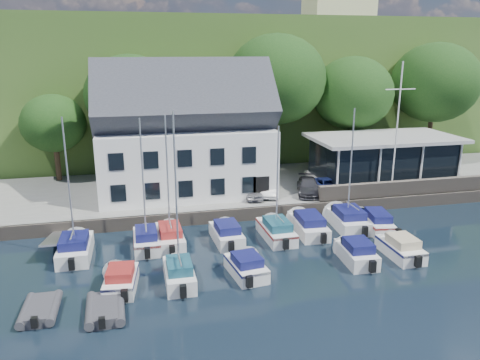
{
  "coord_description": "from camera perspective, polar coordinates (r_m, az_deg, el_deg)",
  "views": [
    {
      "loc": [
        -11.1,
        -21.83,
        12.78
      ],
      "look_at": [
        -4.03,
        9.0,
        3.85
      ],
      "focal_mm": 35.0,
      "sensor_mm": 36.0,
      "label": 1
    }
  ],
  "objects": [
    {
      "name": "boat_r2_1",
      "position": [
        25.54,
        -7.73,
        -3.59
      ],
      "size": [
        1.76,
        5.25,
        8.75
      ],
      "primitive_type": null,
      "rotation": [
        0.0,
        0.0,
        -0.0
      ],
      "color": "silver",
      "rests_on": "ground"
    },
    {
      "name": "quay",
      "position": [
        42.67,
        2.72,
        -0.97
      ],
      "size": [
        60.0,
        13.0,
        1.0
      ],
      "primitive_type": "cube",
      "color": "gray",
      "rests_on": "ground"
    },
    {
      "name": "boat_r2_3",
      "position": [
        30.06,
        14.01,
        -8.35
      ],
      "size": [
        2.13,
        5.0,
        1.47
      ],
      "primitive_type": null,
      "rotation": [
        0.0,
        0.0,
        -0.06
      ],
      "color": "silver",
      "rests_on": "ground"
    },
    {
      "name": "farmhouse",
      "position": [
        81.24,
        11.96,
        20.62
      ],
      "size": [
        10.4,
        7.0,
        8.2
      ],
      "primitive_type": null,
      "color": "beige",
      "rests_on": "hillside"
    },
    {
      "name": "tree_4",
      "position": [
        49.16,
        13.43,
        8.05
      ],
      "size": [
        8.11,
        8.11,
        11.08
      ],
      "primitive_type": null,
      "color": "black",
      "rests_on": "quay"
    },
    {
      "name": "car_white",
      "position": [
        38.96,
        3.65,
        -0.86
      ],
      "size": [
        2.53,
        4.17,
        1.3
      ],
      "primitive_type": "imported",
      "rotation": [
        0.0,
        0.0,
        -0.32
      ],
      "color": "silver",
      "rests_on": "quay"
    },
    {
      "name": "boat_r1_5",
      "position": [
        34.01,
        8.32,
        -5.17
      ],
      "size": [
        2.41,
        6.7,
        1.44
      ],
      "primitive_type": null,
      "rotation": [
        0.0,
        0.0,
        -0.05
      ],
      "color": "silver",
      "rests_on": "ground"
    },
    {
      "name": "dinghy_1",
      "position": [
        24.95,
        -16.13,
        -14.73
      ],
      "size": [
        2.07,
        3.31,
        0.76
      ],
      "primitive_type": null,
      "rotation": [
        0.0,
        0.0,
        0.04
      ],
      "color": "#37373C",
      "rests_on": "ground"
    },
    {
      "name": "boat_r1_4",
      "position": [
        31.55,
        4.58,
        0.27
      ],
      "size": [
        2.09,
        6.07,
        8.74
      ],
      "primitive_type": null,
      "rotation": [
        0.0,
        0.0,
        0.03
      ],
      "color": "silver",
      "rests_on": "ground"
    },
    {
      "name": "tree_1",
      "position": [
        44.74,
        -13.06,
        7.51
      ],
      "size": [
        8.29,
        8.29,
        11.33
      ],
      "primitive_type": null,
      "color": "black",
      "rests_on": "quay"
    },
    {
      "name": "seawall",
      "position": [
        41.99,
        21.06,
        -0.75
      ],
      "size": [
        18.0,
        0.5,
        1.2
      ],
      "primitive_type": "cube",
      "color": "#5B5249",
      "rests_on": "quay"
    },
    {
      "name": "dinghy_0",
      "position": [
        26.0,
        -23.19,
        -14.16
      ],
      "size": [
        1.86,
        3.09,
        0.72
      ],
      "primitive_type": null,
      "rotation": [
        0.0,
        0.0,
        -0.0
      ],
      "color": "#37373C",
      "rests_on": "ground"
    },
    {
      "name": "club_pavilion",
      "position": [
        44.88,
        16.96,
        2.56
      ],
      "size": [
        13.2,
        7.2,
        4.1
      ],
      "primitive_type": null,
      "color": "black",
      "rests_on": "quay"
    },
    {
      "name": "boat_r1_6",
      "position": [
        34.35,
        13.37,
        1.72
      ],
      "size": [
        2.71,
        6.49,
        9.38
      ],
      "primitive_type": null,
      "rotation": [
        0.0,
        0.0,
        -0.07
      ],
      "color": "silver",
      "rests_on": "ground"
    },
    {
      "name": "ground",
      "position": [
        27.62,
        12.7,
        -12.21
      ],
      "size": [
        180.0,
        180.0,
        0.0
      ],
      "primitive_type": "plane",
      "color": "black",
      "rests_on": "ground"
    },
    {
      "name": "boat_r1_2",
      "position": [
        30.93,
        -8.79,
        -0.44
      ],
      "size": [
        1.97,
        6.1,
        8.48
      ],
      "primitive_type": null,
      "rotation": [
        0.0,
        0.0,
        0.03
      ],
      "color": "silver",
      "rests_on": "ground"
    },
    {
      "name": "car_blue",
      "position": [
        40.4,
        10.64,
        -0.59
      ],
      "size": [
        1.48,
        3.49,
        1.18
      ],
      "primitive_type": "imported",
      "rotation": [
        0.0,
        0.0,
        0.03
      ],
      "color": "#2F4191",
      "rests_on": "quay"
    },
    {
      "name": "quay_face",
      "position": [
        36.77,
        5.44,
        -3.81
      ],
      "size": [
        60.0,
        0.3,
        1.0
      ],
      "primitive_type": "cube",
      "color": "#5B5249",
      "rests_on": "ground"
    },
    {
      "name": "tree_5",
      "position": [
        53.8,
        22.45,
        8.66
      ],
      "size": [
        9.1,
        9.1,
        12.43
      ],
      "primitive_type": null,
      "color": "black",
      "rests_on": "quay"
    },
    {
      "name": "boat_r2_0",
      "position": [
        26.93,
        -14.32,
        -11.46
      ],
      "size": [
        2.3,
        4.74,
        1.36
      ],
      "primitive_type": null,
      "rotation": [
        0.0,
        0.0,
        -0.12
      ],
      "color": "silver",
      "rests_on": "ground"
    },
    {
      "name": "boat_r1_3",
      "position": [
        32.07,
        -1.65,
        -6.33
      ],
      "size": [
        2.14,
        5.47,
        1.44
      ],
      "primitive_type": null,
      "rotation": [
        0.0,
        0.0,
        0.05
      ],
      "color": "silver",
      "rests_on": "ground"
    },
    {
      "name": "harbor_building",
      "position": [
        39.26,
        -6.71,
        4.75
      ],
      "size": [
        14.4,
        8.2,
        8.7
      ],
      "primitive_type": null,
      "color": "white",
      "rests_on": "quay"
    },
    {
      "name": "tree_2",
      "position": [
        45.28,
        -4.0,
        7.55
      ],
      "size": [
        7.81,
        7.81,
        10.67
      ],
      "primitive_type": null,
      "color": "black",
      "rests_on": "quay"
    },
    {
      "name": "boat_r2_2",
      "position": [
        27.59,
        0.75,
        -10.25
      ],
      "size": [
        2.48,
        4.83,
        1.35
      ],
      "primitive_type": null,
      "rotation": [
        0.0,
        0.0,
        0.14
      ],
      "color": "silver",
      "rests_on": "ground"
    },
    {
      "name": "boat_r1_7",
      "position": [
        35.77,
        16.24,
        -4.64
      ],
      "size": [
        2.72,
        6.47,
        1.39
      ],
      "primitive_type": null,
      "rotation": [
        0.0,
        0.0,
        -0.17
      ],
      "color": "silver",
      "rests_on": "ground"
    },
    {
      "name": "tree_3",
      "position": [
        46.63,
        4.39,
        9.35
      ],
      "size": [
        9.67,
        9.67,
        13.21
      ],
      "primitive_type": null,
      "color": "black",
      "rests_on": "quay"
    },
    {
      "name": "boat_r1_1",
      "position": [
        30.44,
        -11.72,
        -0.51
      ],
      "size": [
        1.82,
        5.27,
        8.84
      ],
      "primitive_type": null,
      "rotation": [
        0.0,
        0.0,
        0.01
      ],
      "color": "silver",
      "rests_on": "ground"
    },
    {
      "name": "hillside",
      "position": [
        84.7,
        -5.5,
        12.47
      ],
      "size": [
        160.0,
        75.0,
        16.0
      ],
      "primitive_type": "cube",
      "color": "#345520",
      "rests_on": "ground"
    },
    {
      "name": "boat_r2_4",
      "position": [
        31.61,
        18.99,
        -7.6
      ],
      "size": [
        1.86,
        5.09,
        1.41
      ],
      "primitive_type": null,
      "rotation": [
        0.0,
        0.0,
        0.0
      ],
      "color": "silver",
      "rests_on": "ground"
    },
    {
      "name": "boat_r1_0",
      "position": [
        30.37,
        -20.12,
        -0.98
      ],
      "size": [
        2.2,
        6.01,
        9.05
      ],
      "primitive_type": null,
      "rotation": [
        0.0,
        0.0,
        -0.01
      ],
      "color": "silver",
      "rests_on": "ground"
    },
    {
      "name": "car_dgrey",
      "position": [
        39.52,
        8.31,
        -0.79
      ],
      "size": [
        2.97,
        4.66,
        1.26
      ],
      "primitive_type": "imported",
      "rotation": [
        0.0,
        0.0,
        -0.3
      ],
      "color": "#323238",
      "rests_on": "quay"
    },
    {
      "name": "flagpole",
      "position": [
        40.2,
        18.57,
        5.83
      ],
      "size": [
        2.59,
        0.2,
        10.8
      ],
      "primitive_type": null,
      "color": "white",
      "rests_on": "quay"
    },
    {
      "name": "car_silver",
      "position": [
        38.15,
        1.79,
        -1.3
      ],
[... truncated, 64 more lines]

